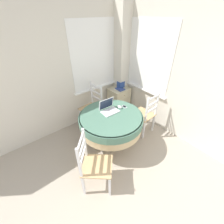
{
  "coord_description": "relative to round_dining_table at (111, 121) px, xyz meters",
  "views": [
    {
      "loc": [
        -0.42,
        0.28,
        2.33
      ],
      "look_at": [
        1.1,
        2.11,
        0.69
      ],
      "focal_mm": 24.0,
      "sensor_mm": 36.0,
      "label": 1
    }
  ],
  "objects": [
    {
      "name": "corner_cabinet",
      "position": [
        1.01,
        0.89,
        -0.3
      ],
      "size": [
        0.51,
        0.43,
        0.66
      ],
      "color": "beige",
      "rests_on": "ground_plane"
    },
    {
      "name": "round_dining_table",
      "position": [
        0.0,
        0.0,
        0.0
      ],
      "size": [
        1.16,
        1.16,
        0.77
      ],
      "color": "#4C3D2D",
      "rests_on": "ground_plane"
    },
    {
      "name": "corner_room_shell",
      "position": [
        0.37,
        0.02,
        0.65
      ],
      "size": [
        4.5,
        4.95,
        2.55
      ],
      "color": "beige",
      "rests_on": "ground_plane"
    },
    {
      "name": "storage_box",
      "position": [
        1.07,
        0.91,
        0.11
      ],
      "size": [
        0.16,
        0.12,
        0.16
      ],
      "color": "#2D4C93",
      "rests_on": "corner_cabinet"
    },
    {
      "name": "computer_mouse",
      "position": [
        0.27,
        0.07,
        0.17
      ],
      "size": [
        0.07,
        0.1,
        0.05
      ],
      "color": "white",
      "rests_on": "round_dining_table"
    },
    {
      "name": "dining_chair_near_right_window",
      "position": [
        0.84,
        -0.12,
        -0.16
      ],
      "size": [
        0.42,
        0.45,
        1.0
      ],
      "color": "tan",
      "rests_on": "ground_plane"
    },
    {
      "name": "book_on_cabinet",
      "position": [
        0.97,
        0.82,
        0.04
      ],
      "size": [
        0.17,
        0.21,
        0.02
      ],
      "color": "#33478C",
      "rests_on": "corner_cabinet"
    },
    {
      "name": "cell_phone",
      "position": [
        0.37,
        0.04,
        0.15
      ],
      "size": [
        0.08,
        0.12,
        0.01
      ],
      "color": "#B2B7BC",
      "rests_on": "round_dining_table"
    },
    {
      "name": "dining_chair_near_back_window",
      "position": [
        0.13,
        0.84,
        -0.16
      ],
      "size": [
        0.46,
        0.44,
        1.0
      ],
      "color": "tan",
      "rests_on": "ground_plane"
    },
    {
      "name": "dining_chair_camera_near",
      "position": [
        -0.71,
        -0.47,
        -0.16
      ],
      "size": [
        0.59,
        0.59,
        1.0
      ],
      "color": "tan",
      "rests_on": "ground_plane"
    },
    {
      "name": "laptop",
      "position": [
        0.05,
        0.12,
        0.19
      ],
      "size": [
        0.32,
        0.26,
        0.22
      ],
      "color": "white",
      "rests_on": "round_dining_table"
    }
  ]
}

